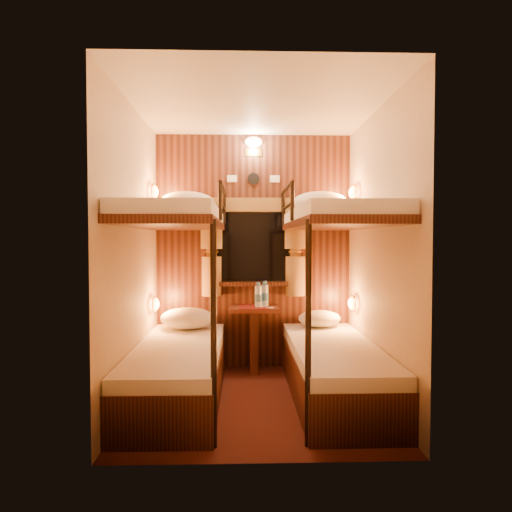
{
  "coord_description": "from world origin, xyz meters",
  "views": [
    {
      "loc": [
        -0.12,
        -3.69,
        1.32
      ],
      "look_at": [
        -0.0,
        0.15,
        1.18
      ],
      "focal_mm": 32.0,
      "sensor_mm": 36.0,
      "label": 1
    }
  ],
  "objects_px": {
    "bottle_left": "(258,297)",
    "bottle_right": "(265,295)",
    "bunk_right": "(334,331)",
    "table": "(254,330)",
    "bunk_left": "(178,332)"
  },
  "relations": [
    {
      "from": "bottle_left",
      "to": "bottle_right",
      "type": "bearing_deg",
      "value": 42.37
    },
    {
      "from": "bunk_right",
      "to": "table",
      "type": "height_order",
      "value": "bunk_right"
    },
    {
      "from": "bunk_left",
      "to": "bottle_right",
      "type": "xyz_separation_m",
      "value": [
        0.76,
        0.81,
        0.2
      ]
    },
    {
      "from": "table",
      "to": "bottle_right",
      "type": "distance_m",
      "value": 0.36
    },
    {
      "from": "bunk_left",
      "to": "table",
      "type": "height_order",
      "value": "bunk_left"
    },
    {
      "from": "bottle_right",
      "to": "bunk_right",
      "type": "bearing_deg",
      "value": -56.58
    },
    {
      "from": "bunk_right",
      "to": "bottle_left",
      "type": "height_order",
      "value": "bunk_right"
    },
    {
      "from": "bottle_left",
      "to": "bottle_right",
      "type": "xyz_separation_m",
      "value": [
        0.07,
        0.06,
        0.0
      ]
    },
    {
      "from": "bunk_right",
      "to": "bottle_left",
      "type": "distance_m",
      "value": 0.98
    },
    {
      "from": "bunk_left",
      "to": "bottle_left",
      "type": "distance_m",
      "value": 1.04
    },
    {
      "from": "table",
      "to": "bottle_right",
      "type": "height_order",
      "value": "bottle_right"
    },
    {
      "from": "bottle_right",
      "to": "bunk_left",
      "type": "bearing_deg",
      "value": -133.06
    },
    {
      "from": "bunk_right",
      "to": "bottle_right",
      "type": "xyz_separation_m",
      "value": [
        -0.54,
        0.81,
        0.2
      ]
    },
    {
      "from": "bunk_left",
      "to": "bottle_left",
      "type": "bearing_deg",
      "value": 47.36
    },
    {
      "from": "bottle_left",
      "to": "bottle_right",
      "type": "distance_m",
      "value": 0.09
    }
  ]
}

